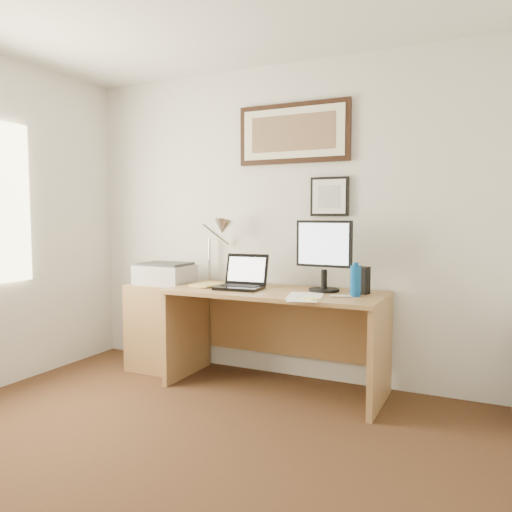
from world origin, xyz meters
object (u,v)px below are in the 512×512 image
Objects in this scene: side_cabinet at (162,326)px; desk at (280,320)px; book at (199,284)px; lcd_monitor at (324,252)px; printer at (165,274)px; water_bottle at (355,281)px; laptop at (242,281)px.

desk is (1.07, 0.04, 0.15)m from side_cabinet.
book is (0.41, -0.05, 0.39)m from side_cabinet.
lcd_monitor reaches higher than book.
lcd_monitor is 1.18× the size of printer.
printer is (-1.38, -0.04, -0.22)m from lcd_monitor.
water_bottle is 0.88m from laptop.
laptop is 0.69× the size of lcd_monitor.
side_cabinet is at bearing 172.46° from book.
desk is (0.66, 0.09, -0.24)m from book.
book is 0.57× the size of printer.
laptop reaches higher than book.
lcd_monitor reaches higher than printer.
side_cabinet is 2.92× the size of book.
desk is 0.62m from lcd_monitor.
side_cabinet is 1.74m from water_bottle.
water_bottle is at bearing -2.56° from printer.
lcd_monitor is (0.34, 0.02, 0.53)m from desk.
book is 0.71m from desk.
water_bottle is 1.64m from printer.
book is at bearing -9.74° from printer.
water_bottle is 0.86× the size of book.
desk is 3.64× the size of printer.
laptop is (0.80, -0.07, 0.44)m from side_cabinet.
printer is (-0.77, 0.08, 0.01)m from laptop.
laptop is at bearing -179.61° from water_bottle.
water_bottle is 0.70m from desk.
printer is (-0.37, 0.06, 0.06)m from book.
side_cabinet is at bearing 175.07° from laptop.
lcd_monitor is (1.00, 0.11, 0.28)m from book.
desk is at bearing 1.89° from side_cabinet.
water_bottle is 0.13× the size of desk.
water_bottle is 0.34m from lcd_monitor.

